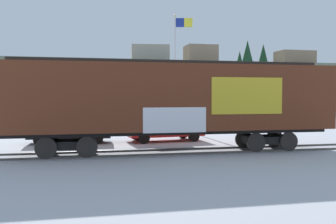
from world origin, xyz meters
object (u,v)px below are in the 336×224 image
at_px(flagpole, 178,58).
at_px(parked_car_red, 163,126).
at_px(freight_car, 172,99).
at_px(parked_car_black, 70,128).

height_order(flagpole, parked_car_red, flagpole).
relative_size(freight_car, parked_car_black, 3.35).
xyz_separation_m(freight_car, parked_car_black, (-4.86, 4.70, -1.66)).
bearing_deg(flagpole, freight_car, -105.21).
height_order(freight_car, flagpole, flagpole).
xyz_separation_m(parked_car_black, parked_car_red, (5.37, -0.26, -0.01)).
height_order(freight_car, parked_car_black, freight_car).
distance_m(flagpole, parked_car_black, 12.87).
bearing_deg(flagpole, parked_car_black, -135.14).
height_order(freight_car, parked_car_red, freight_car).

